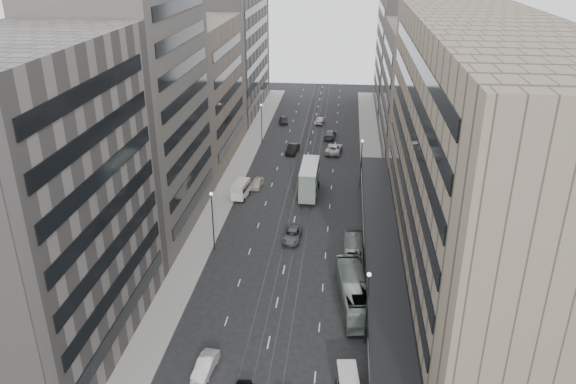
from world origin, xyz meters
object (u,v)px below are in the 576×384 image
at_px(double_decker, 309,179).
at_px(panel_van, 241,189).
at_px(vw_microbus, 348,384).
at_px(sedan_1, 205,365).
at_px(bus_near, 353,292).
at_px(sedan_2, 292,235).
at_px(bus_far, 353,256).

xyz_separation_m(double_decker, panel_van, (-10.70, -2.30, -1.26)).
relative_size(double_decker, vw_microbus, 2.16).
xyz_separation_m(panel_van, sedan_1, (3.86, -39.52, -0.80)).
xyz_separation_m(vw_microbus, panel_van, (-17.24, 41.15, 0.25)).
relative_size(bus_near, double_decker, 1.30).
height_order(double_decker, panel_van, double_decker).
xyz_separation_m(sedan_1, sedan_2, (5.61, 26.58, -0.02)).
bearing_deg(sedan_2, double_decker, 88.51).
distance_m(sedan_1, sedan_2, 27.17).
relative_size(panel_van, sedan_1, 1.06).
bearing_deg(sedan_1, vw_microbus, -0.12).
distance_m(bus_near, bus_far, 8.52).
relative_size(bus_near, panel_van, 2.68).
bearing_deg(sedan_2, panel_van, 129.33).
distance_m(bus_near, double_decker, 30.43).
bearing_deg(sedan_1, panel_van, 102.38).
xyz_separation_m(bus_near, bus_far, (0.00, 8.52, -0.30)).
height_order(double_decker, sedan_1, double_decker).
bearing_deg(panel_van, bus_far, -39.33).
relative_size(bus_far, sedan_1, 2.34).
bearing_deg(sedan_2, bus_near, -57.06).
height_order(double_decker, vw_microbus, double_decker).
bearing_deg(bus_far, sedan_2, -35.01).
bearing_deg(sedan_2, sedan_1, -98.79).
xyz_separation_m(bus_far, sedan_1, (-13.84, -20.74, -0.69)).
relative_size(vw_microbus, sedan_2, 0.88).
bearing_deg(vw_microbus, panel_van, 106.22).
bearing_deg(bus_far, panel_van, -46.34).
xyz_separation_m(bus_far, sedan_2, (-8.23, 5.84, -0.71)).
height_order(bus_far, sedan_2, bus_far).
bearing_deg(double_decker, bus_near, -76.23).
bearing_deg(sedan_1, sedan_2, 84.89).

